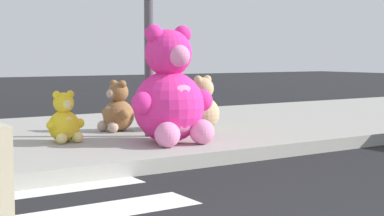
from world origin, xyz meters
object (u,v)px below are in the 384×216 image
plush_brown (117,111)px  plush_yellow (65,122)px  plush_pink_large (170,96)px  plush_tan (201,108)px  plush_white (158,114)px

plush_brown → plush_yellow: bearing=-149.0°
plush_yellow → plush_brown: (0.93, 0.56, 0.03)m
plush_pink_large → plush_tan: 1.17m
plush_tan → plush_brown: size_ratio=1.09×
plush_yellow → plush_brown: bearing=31.0°
plush_white → plush_brown: (-0.58, 0.06, 0.06)m
plush_pink_large → plush_brown: plush_pink_large is taller
plush_pink_large → plush_white: bearing=66.5°
plush_yellow → plush_white: (1.50, 0.50, -0.03)m
plush_pink_large → plush_yellow: (-0.99, 0.69, -0.29)m
plush_tan → plush_white: bearing=128.8°
plush_pink_large → plush_tan: size_ratio=1.82×
plush_yellow → plush_brown: size_ratio=0.88×
plush_pink_large → plush_white: size_ratio=2.61×
plush_yellow → plush_brown: 1.08m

